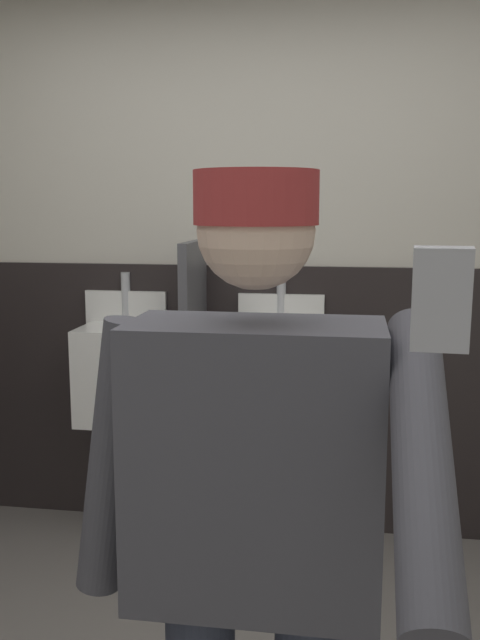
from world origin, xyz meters
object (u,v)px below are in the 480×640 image
Objects in this scene: urinal_middle at (278,378)px; person at (254,525)px; urinal_left at (120,372)px; cell_phone at (441,300)px.

urinal_middle is 1.86m from person.
urinal_middle is at bearing 0.00° from urinal_left.
cell_phone is (0.41, -2.35, 0.69)m from urinal_middle.
urinal_middle is (0.75, 0.00, 0.00)m from urinal_left.
cell_phone is (0.26, -0.50, 0.51)m from person.
person is 14.73× the size of cell_phone.
person is at bearing -64.17° from urinal_left.
person is 0.76m from cell_phone.
urinal_left is 0.75m from urinal_middle.
urinal_left is at bearing 120.45° from cell_phone.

